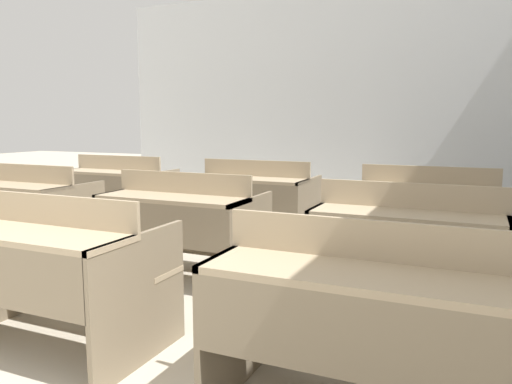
{
  "coord_description": "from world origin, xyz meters",
  "views": [
    {
      "loc": [
        2.07,
        -0.73,
        1.22
      ],
      "look_at": [
        0.63,
        2.49,
        0.73
      ],
      "focal_mm": 35.0,
      "sensor_mm": 36.0,
      "label": 1
    }
  ],
  "objects_px": {
    "bench_second_right": "(407,243)",
    "bench_third_right": "(427,210)",
    "bench_front_center": "(49,266)",
    "bench_third_center": "(254,198)",
    "bench_third_left": "(118,189)",
    "bench_second_left": "(25,206)",
    "bench_front_right": "(361,315)",
    "bench_second_center": "(182,222)"
  },
  "relations": [
    {
      "from": "bench_second_left",
      "to": "bench_third_left",
      "type": "distance_m",
      "value": 1.3
    },
    {
      "from": "bench_front_center",
      "to": "bench_third_left",
      "type": "height_order",
      "value": "same"
    },
    {
      "from": "bench_front_center",
      "to": "bench_second_right",
      "type": "height_order",
      "value": "same"
    },
    {
      "from": "bench_front_center",
      "to": "bench_third_center",
      "type": "bearing_deg",
      "value": 89.57
    },
    {
      "from": "bench_second_right",
      "to": "bench_third_left",
      "type": "relative_size",
      "value": 1.0
    },
    {
      "from": "bench_front_center",
      "to": "bench_third_right",
      "type": "xyz_separation_m",
      "value": [
        1.69,
        2.64,
        0.0
      ]
    },
    {
      "from": "bench_front_right",
      "to": "bench_third_right",
      "type": "height_order",
      "value": "same"
    },
    {
      "from": "bench_front_center",
      "to": "bench_second_center",
      "type": "bearing_deg",
      "value": 89.52
    },
    {
      "from": "bench_third_left",
      "to": "bench_third_center",
      "type": "relative_size",
      "value": 1.0
    },
    {
      "from": "bench_third_center",
      "to": "bench_second_center",
      "type": "bearing_deg",
      "value": -90.39
    },
    {
      "from": "bench_second_left",
      "to": "bench_second_right",
      "type": "xyz_separation_m",
      "value": [
        3.4,
        -0.02,
        0.0
      ]
    },
    {
      "from": "bench_second_right",
      "to": "bench_third_right",
      "type": "bearing_deg",
      "value": 90.21
    },
    {
      "from": "bench_third_left",
      "to": "bench_second_right",
      "type": "bearing_deg",
      "value": -21.28
    },
    {
      "from": "bench_front_center",
      "to": "bench_third_center",
      "type": "relative_size",
      "value": 1.0
    },
    {
      "from": "bench_second_center",
      "to": "bench_third_right",
      "type": "bearing_deg",
      "value": 38.43
    },
    {
      "from": "bench_third_center",
      "to": "bench_third_right",
      "type": "xyz_separation_m",
      "value": [
        1.67,
        -0.01,
        0.0
      ]
    },
    {
      "from": "bench_second_center",
      "to": "bench_front_right",
      "type": "bearing_deg",
      "value": -38.02
    },
    {
      "from": "bench_third_left",
      "to": "bench_third_right",
      "type": "xyz_separation_m",
      "value": [
        3.4,
        -0.0,
        0.0
      ]
    },
    {
      "from": "bench_second_center",
      "to": "bench_second_right",
      "type": "distance_m",
      "value": 1.68
    },
    {
      "from": "bench_second_center",
      "to": "bench_second_right",
      "type": "relative_size",
      "value": 1.0
    },
    {
      "from": "bench_second_left",
      "to": "bench_third_right",
      "type": "relative_size",
      "value": 1.0
    },
    {
      "from": "bench_third_right",
      "to": "bench_front_right",
      "type": "bearing_deg",
      "value": -90.17
    },
    {
      "from": "bench_second_center",
      "to": "bench_third_right",
      "type": "distance_m",
      "value": 2.14
    },
    {
      "from": "bench_front_center",
      "to": "bench_front_right",
      "type": "distance_m",
      "value": 1.68
    },
    {
      "from": "bench_third_center",
      "to": "bench_third_right",
      "type": "distance_m",
      "value": 1.67
    },
    {
      "from": "bench_second_center",
      "to": "bench_third_center",
      "type": "bearing_deg",
      "value": 89.61
    },
    {
      "from": "bench_front_center",
      "to": "bench_second_left",
      "type": "distance_m",
      "value": 2.17
    },
    {
      "from": "bench_third_left",
      "to": "bench_third_right",
      "type": "height_order",
      "value": "same"
    },
    {
      "from": "bench_front_right",
      "to": "bench_third_right",
      "type": "distance_m",
      "value": 2.64
    },
    {
      "from": "bench_front_center",
      "to": "bench_second_center",
      "type": "relative_size",
      "value": 1.0
    },
    {
      "from": "bench_second_center",
      "to": "bench_third_center",
      "type": "height_order",
      "value": "same"
    },
    {
      "from": "bench_front_center",
      "to": "bench_front_right",
      "type": "height_order",
      "value": "same"
    },
    {
      "from": "bench_third_center",
      "to": "bench_third_left",
      "type": "bearing_deg",
      "value": -179.73
    },
    {
      "from": "bench_front_center",
      "to": "bench_front_right",
      "type": "bearing_deg",
      "value": 0.09
    },
    {
      "from": "bench_third_right",
      "to": "bench_front_center",
      "type": "bearing_deg",
      "value": -122.61
    },
    {
      "from": "bench_second_center",
      "to": "bench_third_center",
      "type": "distance_m",
      "value": 1.34
    },
    {
      "from": "bench_third_left",
      "to": "bench_front_center",
      "type": "bearing_deg",
      "value": -57.07
    },
    {
      "from": "bench_third_left",
      "to": "bench_third_right",
      "type": "bearing_deg",
      "value": -0.04
    },
    {
      "from": "bench_second_right",
      "to": "bench_third_left",
      "type": "xyz_separation_m",
      "value": [
        -3.4,
        1.33,
        0.0
      ]
    },
    {
      "from": "bench_second_right",
      "to": "bench_third_left",
      "type": "height_order",
      "value": "same"
    },
    {
      "from": "bench_front_center",
      "to": "bench_front_right",
      "type": "xyz_separation_m",
      "value": [
        1.68,
        0.0,
        0.0
      ]
    },
    {
      "from": "bench_front_center",
      "to": "bench_third_right",
      "type": "relative_size",
      "value": 1.0
    }
  ]
}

